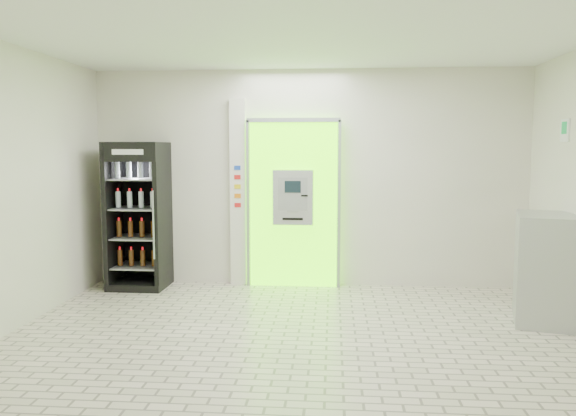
# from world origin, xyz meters

# --- Properties ---
(ground) EXTENTS (6.00, 6.00, 0.00)m
(ground) POSITION_xyz_m (0.00, 0.00, 0.00)
(ground) COLOR beige
(ground) RESTS_ON ground
(room_shell) EXTENTS (6.00, 6.00, 6.00)m
(room_shell) POSITION_xyz_m (0.00, 0.00, 1.84)
(room_shell) COLOR silver
(room_shell) RESTS_ON ground
(atm_assembly) EXTENTS (1.30, 0.24, 2.33)m
(atm_assembly) POSITION_xyz_m (-0.20, 2.41, 1.17)
(atm_assembly) COLOR #5BFF00
(atm_assembly) RESTS_ON ground
(pillar) EXTENTS (0.22, 0.11, 2.60)m
(pillar) POSITION_xyz_m (-0.98, 2.45, 1.30)
(pillar) COLOR silver
(pillar) RESTS_ON ground
(beverage_cooler) EXTENTS (0.76, 0.72, 2.00)m
(beverage_cooler) POSITION_xyz_m (-2.32, 2.16, 0.96)
(beverage_cooler) COLOR black
(beverage_cooler) RESTS_ON ground
(steel_cabinet) EXTENTS (0.83, 1.02, 1.20)m
(steel_cabinet) POSITION_xyz_m (2.69, 1.01, 0.60)
(steel_cabinet) COLOR #A5A7AC
(steel_cabinet) RESTS_ON ground
(exit_sign) EXTENTS (0.02, 0.22, 0.26)m
(exit_sign) POSITION_xyz_m (2.99, 1.40, 2.12)
(exit_sign) COLOR white
(exit_sign) RESTS_ON room_shell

